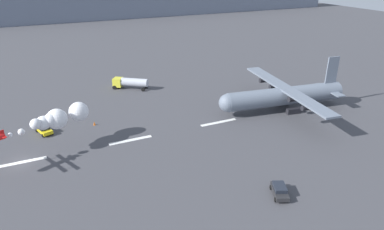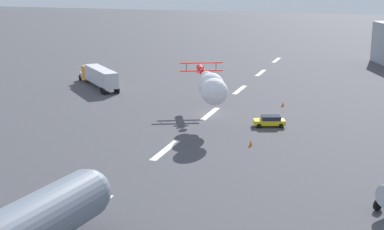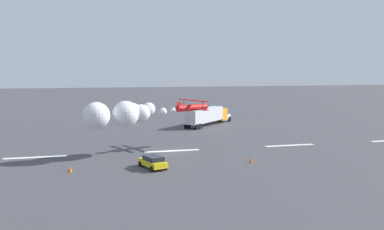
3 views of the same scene
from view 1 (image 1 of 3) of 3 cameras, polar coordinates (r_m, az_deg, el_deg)
The scene contains 11 objects.
ground_plane at distance 63.75m, azimuth -26.56°, elevation -7.06°, with size 440.00×440.00×0.00m, color #424247.
runway_stripe_3 at distance 63.75m, azimuth -26.56°, elevation -7.05°, with size 8.00×0.90×0.01m, color white.
runway_stripe_4 at distance 64.83m, azimuth -10.15°, elevation -4.13°, with size 8.00×0.90×0.01m, color white.
runway_stripe_5 at distance 70.93m, azimuth 4.44°, elevation -1.22°, with size 8.00×0.90×0.01m, color white.
mountain_ridge_distant at distance 208.83m, azimuth -26.98°, elevation 15.29°, with size 396.00×16.00×14.40m, color slate.
cargo_transport_plane at distance 77.66m, azimuth 14.43°, elevation 3.07°, with size 28.94×32.43×11.23m.
stunt_biplane_red at distance 62.93m, azimuth -21.38°, elevation -0.51°, with size 19.09×11.25×3.57m.
fuel_tanker_truck at distance 90.49m, azimuth -10.25°, elevation 5.35°, with size 8.81×7.36×2.90m.
followme_car_yellow at distance 51.05m, azimuth 14.34°, elevation -12.01°, with size 3.28×4.44×1.52m.
airport_staff_sedan at distance 71.98m, azimuth -23.41°, elevation -2.17°, with size 3.13×4.64×1.52m.
traffic_cone_far at distance 72.14m, azimuth -15.90°, elevation -1.35°, with size 0.44×0.44×0.75m, color orange.
Camera 1 is at (5.56, -55.83, 30.27)m, focal length 32.12 mm.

